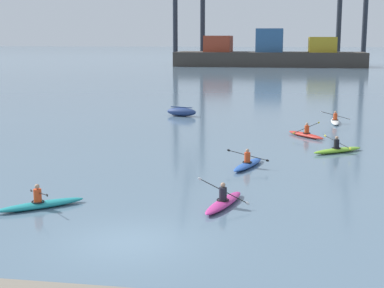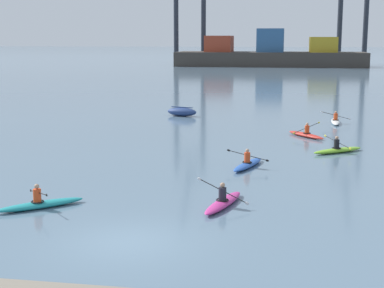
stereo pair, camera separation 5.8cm
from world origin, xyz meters
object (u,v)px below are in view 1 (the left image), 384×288
Objects in this scene: kayak_white at (335,121)px; kayak_teal at (40,204)px; kayak_red at (306,134)px; container_barge at (269,55)px; kayak_lime at (337,150)px; capsized_dinghy at (182,112)px; kayak_blue at (248,164)px; kayak_magenta at (224,202)px.

kayak_teal is (-12.79, -24.60, -0.00)m from kayak_white.
kayak_red is (-2.36, -6.60, 0.00)m from kayak_white.
kayak_white is 27.73m from kayak_teal.
container_barge is 13.81× the size of kayak_lime.
kayak_lime is at bearing 47.09° from kayak_teal.
capsized_dinghy is 13.20m from kayak_red.
kayak_blue is 6.58m from kayak_lime.
container_barge reaches higher than capsized_dinghy.
kayak_magenta reaches higher than kayak_teal.
kayak_teal is at bearing -131.02° from kayak_blue.
container_barge is 89.73m from kayak_white.
kayak_magenta is (-5.93, -23.19, 0.00)m from kayak_white.
kayak_teal is at bearing -132.91° from kayak_lime.
kayak_red reaches higher than capsized_dinghy.
kayak_red is at bearing -86.65° from container_barge.
kayak_lime is (7.23, -100.99, -2.43)m from container_barge.
kayak_magenta reaches higher than kayak_white.
kayak_red is at bearing 107.77° from kayak_lime.
kayak_blue is 1.12× the size of kayak_red.
container_barge reaches higher than kayak_red.
kayak_magenta reaches higher than capsized_dinghy.
kayak_magenta is (2.04, -112.53, -2.43)m from container_barge.
kayak_lime is at bearing -72.23° from kayak_red.
kayak_white and kayak_teal have the same top height.
kayak_magenta reaches higher than kayak_red.
kayak_red is (9.87, -8.77, -0.18)m from capsized_dinghy.
kayak_lime is at bearing 65.80° from kayak_magenta.
container_barge is at bearing 95.10° from kayak_white.
kayak_teal is (-4.81, -113.94, -2.43)m from container_barge.
capsized_dinghy is 0.82× the size of kayak_magenta.
kayak_red is 0.89× the size of kayak_magenta.
kayak_lime is (5.19, 11.54, -0.00)m from kayak_magenta.
kayak_teal and kayak_red have the same top height.
container_barge reaches higher than kayak_teal.
kayak_teal is 20.80m from kayak_red.
kayak_teal is 7.00m from kayak_magenta.
kayak_magenta is at bearing -102.14° from kayak_red.
kayak_blue is at bearing 86.32° from kayak_magenta.
kayak_lime is at bearing -50.28° from capsized_dinghy.
kayak_teal is at bearing -117.47° from kayak_white.
kayak_blue is at bearing -107.99° from kayak_red.
kayak_blue is 1.00× the size of kayak_magenta.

